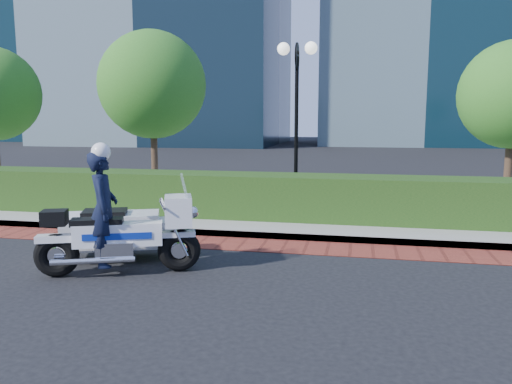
# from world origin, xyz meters

# --- Properties ---
(ground) EXTENTS (120.00, 120.00, 0.00)m
(ground) POSITION_xyz_m (0.00, 0.00, 0.00)
(ground) COLOR black
(ground) RESTS_ON ground
(brick_strip) EXTENTS (60.00, 1.00, 0.01)m
(brick_strip) POSITION_xyz_m (0.00, 1.50, 0.01)
(brick_strip) COLOR maroon
(brick_strip) RESTS_ON ground
(sidewalk) EXTENTS (60.00, 8.00, 0.15)m
(sidewalk) POSITION_xyz_m (0.00, 6.00, 0.07)
(sidewalk) COLOR gray
(sidewalk) RESTS_ON ground
(hedge_main) EXTENTS (18.00, 1.20, 1.00)m
(hedge_main) POSITION_xyz_m (0.00, 3.60, 0.65)
(hedge_main) COLOR black
(hedge_main) RESTS_ON sidewalk
(lamppost) EXTENTS (1.02, 0.70, 4.21)m
(lamppost) POSITION_xyz_m (1.00, 5.20, 2.96)
(lamppost) COLOR black
(lamppost) RESTS_ON sidewalk
(tree_b) EXTENTS (3.20, 3.20, 4.89)m
(tree_b) POSITION_xyz_m (-3.50, 6.50, 3.43)
(tree_b) COLOR #332319
(tree_b) RESTS_ON sidewalk
(police_motorcycle) EXTENTS (2.63, 1.94, 2.08)m
(police_motorcycle) POSITION_xyz_m (-1.28, -0.41, 0.71)
(police_motorcycle) COLOR black
(police_motorcycle) RESTS_ON ground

